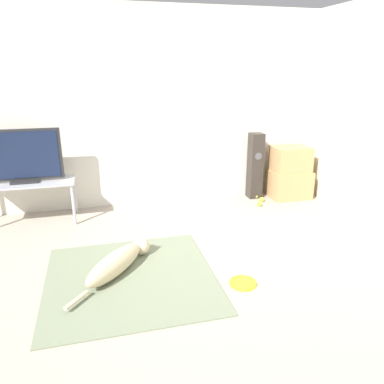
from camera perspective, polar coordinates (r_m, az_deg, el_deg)
name	(u,v)px	position (r m, az deg, el deg)	size (l,w,h in m)	color
ground_plane	(165,282)	(3.42, -4.17, -13.51)	(12.00, 12.00, 0.00)	#9E9384
wall_back	(133,110)	(5.01, -9.03, 12.21)	(8.00, 0.06, 2.55)	beige
area_rug	(131,278)	(3.50, -9.32, -12.82)	(1.49, 1.49, 0.01)	slate
dog	(119,261)	(3.56, -11.09, -10.31)	(0.78, 0.92, 0.22)	beige
frisbee	(243,283)	(3.41, 7.77, -13.56)	(0.24, 0.24, 0.03)	yellow
cardboard_box_lower	(289,184)	(5.60, 14.57, 1.20)	(0.56, 0.43, 0.39)	tan
cardboard_box_upper	(291,159)	(5.50, 14.80, 4.88)	(0.51, 0.39, 0.35)	tan
floor_speaker	(255,166)	(5.41, 9.60, 3.94)	(0.18, 0.19, 0.93)	#2D2823
tv_stand	(26,187)	(4.86, -23.93, 0.72)	(1.11, 0.47, 0.52)	#A8A8AD
tv	(22,157)	(4.78, -24.50, 4.94)	(0.89, 0.20, 0.63)	#232326
tennis_ball_by_boxes	(262,199)	(5.36, 10.58, -1.13)	(0.07, 0.07, 0.07)	#C6E033
tennis_ball_near_speaker	(259,204)	(5.18, 10.23, -1.82)	(0.07, 0.07, 0.07)	#C6E033
tennis_ball_loose_on_carpet	(256,196)	(5.49, 9.72, -0.60)	(0.07, 0.07, 0.07)	#C6E033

